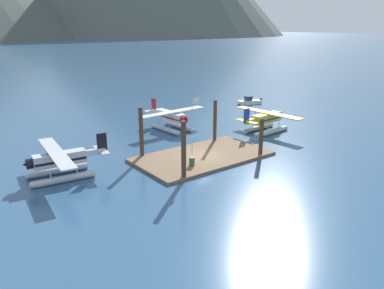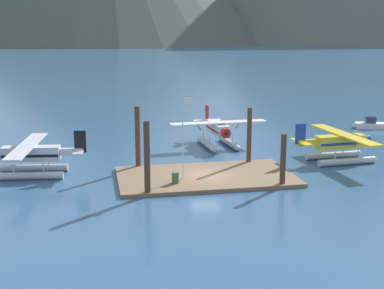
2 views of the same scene
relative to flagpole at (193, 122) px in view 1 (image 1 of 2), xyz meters
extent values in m
plane|color=#2D5175|center=(1.97, 0.86, -4.50)|extent=(1200.00, 1200.00, 0.00)
cube|color=brown|center=(1.97, 0.86, -4.35)|extent=(14.67, 8.28, 0.30)
cylinder|color=#4C3323|center=(-3.31, -2.91, -1.64)|extent=(0.47, 0.47, 5.71)
cylinder|color=#4C3323|center=(7.40, -2.68, -2.35)|extent=(0.45, 0.45, 4.30)
cylinder|color=#4C3323|center=(-3.30, 4.91, -1.66)|extent=(0.47, 0.47, 5.67)
cylinder|color=#4C3323|center=(6.84, 4.49, -1.83)|extent=(0.43, 0.43, 5.33)
cylinder|color=silver|center=(-0.11, 0.00, -0.83)|extent=(0.08, 0.08, 6.74)
cube|color=white|center=(0.34, 0.00, 2.19)|extent=(0.90, 0.03, 0.56)
sphere|color=gold|center=(-0.11, 0.00, 2.59)|extent=(0.10, 0.10, 0.10)
cylinder|color=#33663D|center=(-0.90, -0.99, -3.76)|extent=(0.58, 0.58, 0.88)
torus|color=#33663D|center=(-0.90, -0.99, -3.76)|extent=(0.62, 0.62, 0.04)
cylinder|color=#B7BABF|center=(7.13, 12.69, -4.18)|extent=(0.98, 5.63, 0.64)
sphere|color=#B7BABF|center=(7.30, 9.90, -4.18)|extent=(0.64, 0.64, 0.64)
cylinder|color=#B7BABF|center=(4.64, 12.54, -4.18)|extent=(0.98, 5.63, 0.64)
sphere|color=#B7BABF|center=(4.81, 9.75, -4.18)|extent=(0.64, 0.64, 0.64)
cylinder|color=#B7BABF|center=(7.20, 11.50, -3.51)|extent=(0.10, 0.10, 0.70)
cylinder|color=#B7BABF|center=(7.06, 13.89, -3.51)|extent=(0.10, 0.10, 0.70)
cylinder|color=#B7BABF|center=(4.71, 11.34, -3.51)|extent=(0.10, 0.10, 0.70)
cylinder|color=#B7BABF|center=(4.56, 13.74, -3.51)|extent=(0.10, 0.10, 0.70)
cube|color=white|center=(5.88, 12.62, -2.56)|extent=(1.53, 4.87, 1.20)
cube|color=#B21E1E|center=(5.88, 12.62, -2.66)|extent=(1.54, 4.77, 0.24)
cube|color=#283347|center=(5.95, 11.54, -2.23)|extent=(1.12, 1.16, 0.56)
cube|color=white|center=(5.90, 12.32, -1.89)|extent=(10.47, 2.03, 0.14)
cylinder|color=#B21E1E|center=(8.10, 12.45, -2.22)|extent=(0.63, 0.12, 0.84)
cylinder|color=#B21E1E|center=(3.71, 12.18, -2.22)|extent=(0.63, 0.12, 0.84)
cylinder|color=#B21E1E|center=(6.05, 9.92, -2.56)|extent=(0.99, 0.66, 0.96)
cone|color=black|center=(6.08, 9.47, -2.56)|extent=(0.38, 0.37, 0.36)
cube|color=white|center=(5.69, 15.86, -2.46)|extent=(0.57, 2.22, 0.56)
cube|color=#B21E1E|center=(5.63, 16.76, -1.61)|extent=(0.18, 1.01, 1.90)
cube|color=white|center=(5.64, 16.66, -2.36)|extent=(3.24, 0.99, 0.10)
cylinder|color=#B7BABF|center=(-12.53, 3.30, -4.18)|extent=(5.64, 1.26, 0.64)
sphere|color=#B7BABF|center=(-15.31, 3.61, -4.18)|extent=(0.64, 0.64, 0.64)
cylinder|color=#B7BABF|center=(-12.25, 5.78, -4.18)|extent=(5.64, 1.26, 0.64)
sphere|color=#B7BABF|center=(-15.03, 6.10, -4.18)|extent=(0.64, 0.64, 0.64)
cylinder|color=#B7BABF|center=(-13.72, 3.43, -3.51)|extent=(0.10, 0.10, 0.70)
cylinder|color=#B7BABF|center=(-11.34, 3.16, -3.51)|extent=(0.10, 0.10, 0.70)
cylinder|color=#B7BABF|center=(-13.44, 5.92, -3.51)|extent=(0.10, 0.10, 0.70)
cylinder|color=#B7BABF|center=(-11.06, 5.65, -3.51)|extent=(0.10, 0.10, 0.70)
cube|color=silver|center=(-12.39, 4.54, -2.56)|extent=(4.91, 1.77, 1.20)
cube|color=black|center=(-12.39, 4.54, -2.66)|extent=(4.82, 1.78, 0.24)
cube|color=#283347|center=(-13.46, 4.66, -2.23)|extent=(1.21, 1.17, 0.56)
cube|color=silver|center=(-12.69, 4.57, -1.89)|extent=(2.56, 10.49, 0.14)
cylinder|color=black|center=(-12.94, 2.39, -2.22)|extent=(0.15, 0.63, 0.84)
cylinder|color=black|center=(-12.44, 6.76, -2.22)|extent=(0.15, 0.63, 0.84)
cylinder|color=black|center=(-15.07, 4.84, -2.56)|extent=(0.70, 1.02, 0.96)
cone|color=black|center=(-15.52, 4.89, -2.56)|extent=(0.39, 0.40, 0.36)
cube|color=silver|center=(-9.16, 4.18, -2.46)|extent=(2.24, 0.68, 0.56)
cube|color=black|center=(-8.27, 4.08, -1.61)|extent=(1.01, 0.23, 1.90)
cube|color=silver|center=(-8.37, 4.09, -2.36)|extent=(1.15, 3.27, 0.10)
cylinder|color=#B7BABF|center=(15.51, 5.19, -4.18)|extent=(5.63, 1.03, 0.64)
sphere|color=#B7BABF|center=(18.30, 5.38, -4.18)|extent=(0.64, 0.64, 0.64)
cylinder|color=#B7BABF|center=(15.68, 2.69, -4.18)|extent=(5.63, 1.03, 0.64)
sphere|color=#B7BABF|center=(18.48, 2.89, -4.18)|extent=(0.64, 0.64, 0.64)
cylinder|color=#B7BABF|center=(16.71, 5.27, -3.51)|extent=(0.10, 0.10, 0.70)
cylinder|color=#B7BABF|center=(14.31, 5.10, -3.51)|extent=(0.10, 0.10, 0.70)
cylinder|color=#B7BABF|center=(16.88, 2.78, -3.51)|extent=(0.10, 0.10, 0.70)
cylinder|color=#B7BABF|center=(14.49, 2.61, -3.51)|extent=(0.10, 0.10, 0.70)
cube|color=yellow|center=(15.60, 3.94, -2.56)|extent=(4.87, 1.57, 1.20)
cube|color=#1E389E|center=(15.60, 3.94, -2.66)|extent=(4.78, 1.59, 0.24)
cube|color=#283347|center=(16.67, 4.02, -2.23)|extent=(1.17, 1.13, 0.56)
cube|color=yellow|center=(15.90, 3.96, -1.89)|extent=(2.12, 10.47, 0.14)
cylinder|color=#1E389E|center=(15.74, 6.16, -2.22)|extent=(0.12, 0.63, 0.84)
cylinder|color=#1E389E|center=(16.05, 1.77, -2.22)|extent=(0.12, 0.63, 0.84)
cylinder|color=#1E389E|center=(18.29, 4.13, -2.56)|extent=(0.67, 1.00, 0.96)
cone|color=black|center=(18.74, 4.16, -2.56)|extent=(0.37, 0.38, 0.36)
cube|color=yellow|center=(12.35, 3.71, -2.46)|extent=(2.23, 0.59, 0.56)
cube|color=#1E389E|center=(11.46, 3.65, -1.61)|extent=(1.01, 0.19, 1.90)
cube|color=yellow|center=(11.56, 3.66, -2.36)|extent=(1.02, 3.25, 0.10)
cube|color=silver|center=(27.62, 18.84, -4.15)|extent=(4.46, 2.81, 0.70)
sphere|color=silver|center=(25.64, 19.53, -4.15)|extent=(0.70, 0.70, 0.70)
cube|color=#283347|center=(27.34, 18.94, -3.40)|extent=(1.50, 1.44, 0.80)
cube|color=black|center=(29.77, 18.08, -3.90)|extent=(0.42, 0.45, 0.80)
camera|label=1|loc=(-22.97, -30.05, 9.56)|focal=35.66mm
camera|label=2|loc=(-7.09, -39.72, 7.65)|focal=48.19mm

